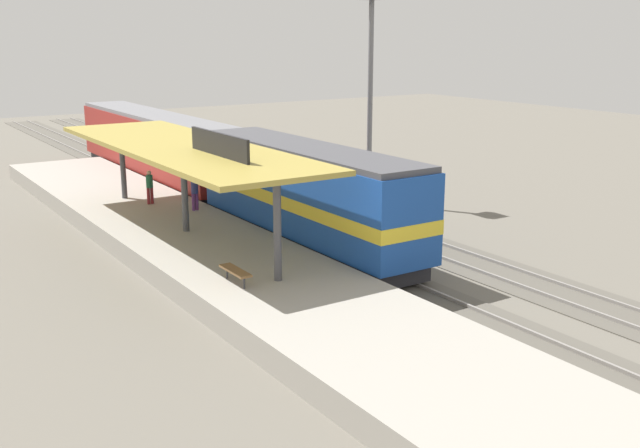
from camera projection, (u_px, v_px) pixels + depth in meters
ground_plane at (313, 229)px, 36.31m from camera, size 120.00×120.00×0.00m
track_near at (278, 235)px, 35.24m from camera, size 3.20×110.00×0.16m
track_far at (356, 222)px, 37.68m from camera, size 3.20×110.00×0.16m
platform at (187, 241)px, 32.69m from camera, size 6.00×44.00×0.90m
station_canopy at (183, 149)px, 31.59m from camera, size 5.20×18.00×4.70m
platform_bench at (235, 271)px, 25.66m from camera, size 0.44×1.70×0.50m
locomotive at (306, 195)px, 32.56m from camera, size 2.93×14.43×4.44m
passenger_carriage_single at (155, 146)px, 47.16m from camera, size 2.90×20.00×4.24m
light_mast at (371, 50)px, 39.91m from camera, size 1.10×1.10×11.70m
person_waiting at (195, 191)px, 36.13m from camera, size 0.34×0.34×1.71m
person_walking at (150, 185)px, 37.49m from camera, size 0.34×0.34×1.71m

